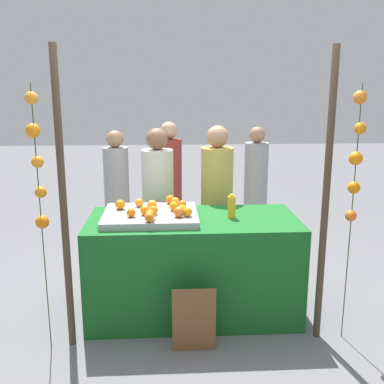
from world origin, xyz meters
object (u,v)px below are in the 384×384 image
object	(u,v)px
juice_bottle	(232,207)
vendor_left	(158,211)
orange_0	(179,212)
vendor_right	(217,210)
chalkboard_sign	(194,320)
orange_1	(187,212)
stall_counter	(193,266)

from	to	relation	value
juice_bottle	vendor_left	size ratio (longest dim) A/B	0.13
orange_0	vendor_right	xyz separation A→B (m)	(0.42, 0.87, -0.24)
chalkboard_sign	vendor_right	bearing A→B (deg)	76.59
orange_1	vendor_right	world-z (taller)	vendor_right
orange_0	chalkboard_sign	bearing A→B (deg)	-77.50
vendor_right	orange_0	bearing A→B (deg)	-115.67
stall_counter	chalkboard_sign	xyz separation A→B (m)	(-0.03, -0.62, -0.19)
vendor_left	vendor_right	bearing A→B (deg)	-3.36
juice_bottle	chalkboard_sign	bearing A→B (deg)	-120.80
juice_bottle	vendor_right	size ratio (longest dim) A/B	0.13
stall_counter	orange_1	bearing A→B (deg)	-110.20
juice_bottle	orange_1	bearing A→B (deg)	-159.29
orange_1	vendor_right	bearing A→B (deg)	68.21
orange_0	juice_bottle	size ratio (longest dim) A/B	0.42
chalkboard_sign	vendor_left	bearing A→B (deg)	102.08
orange_1	chalkboard_sign	distance (m)	0.88
orange_1	chalkboard_sign	bearing A→B (deg)	-86.71
stall_counter	orange_0	world-z (taller)	orange_0
stall_counter	vendor_left	xyz separation A→B (m)	(-0.32, 0.74, 0.30)
orange_0	vendor_right	size ratio (longest dim) A/B	0.05
orange_1	juice_bottle	distance (m)	0.42
stall_counter	orange_1	size ratio (longest dim) A/B	22.94
orange_0	juice_bottle	distance (m)	0.49
orange_0	juice_bottle	xyz separation A→B (m)	(0.47, 0.16, -0.00)
orange_0	orange_1	world-z (taller)	orange_0
orange_1	vendor_left	xyz separation A→B (m)	(-0.26, 0.89, -0.24)
orange_0	juice_bottle	bearing A→B (deg)	18.80
chalkboard_sign	orange_1	bearing A→B (deg)	93.29
orange_0	vendor_right	distance (m)	0.99
orange_0	chalkboard_sign	distance (m)	0.88
orange_1	vendor_left	size ratio (longest dim) A/B	0.05
vendor_left	juice_bottle	bearing A→B (deg)	-48.48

